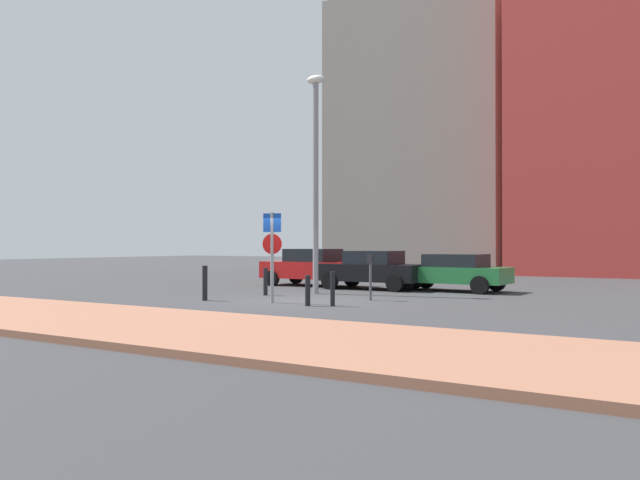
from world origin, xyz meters
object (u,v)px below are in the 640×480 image
parked_car_black (372,269)px  parking_sign_post (272,246)px  traffic_bollard_far (205,283)px  traffic_bollard_edge (308,291)px  parked_car_red (312,267)px  traffic_bollard_mid (265,282)px  parked_car_green (452,272)px  traffic_bollard_near (333,289)px  street_lamp (316,166)px  parking_meter (370,270)px

parked_car_black → parking_sign_post: 6.74m
traffic_bollard_far → traffic_bollard_edge: (3.62, 0.21, -0.11)m
parked_car_red → traffic_bollard_mid: (1.28, -5.01, -0.33)m
parked_car_green → traffic_bollard_near: parked_car_green is taller
parked_car_black → traffic_bollard_mid: (-1.77, -4.53, -0.30)m
parked_car_black → traffic_bollard_far: 7.45m
parking_sign_post → street_lamp: street_lamp is taller
parked_car_red → parking_sign_post: 7.86m
traffic_bollard_near → traffic_bollard_far: size_ratio=0.90×
parked_car_green → traffic_bollard_mid: parked_car_green is taller
parked_car_red → parking_meter: (5.20, -4.89, 0.13)m
parked_car_black → street_lamp: street_lamp is taller
parked_car_red → parked_car_black: (3.05, -0.49, -0.03)m
traffic_bollard_near → traffic_bollard_far: traffic_bollard_far is taller
parked_car_green → parking_sign_post: parking_sign_post is taller
street_lamp → traffic_bollard_near: street_lamp is taller
parked_car_black → traffic_bollard_near: size_ratio=4.16×
parked_car_red → parking_sign_post: size_ratio=1.57×
street_lamp → traffic_bollard_mid: size_ratio=8.28×
traffic_bollard_near → traffic_bollard_edge: bearing=-155.2°
traffic_bollard_far → traffic_bollard_edge: bearing=3.2°
parking_sign_post → traffic_bollard_mid: size_ratio=2.87×
parking_meter → traffic_bollard_edge: bearing=-105.4°
parking_sign_post → parking_meter: (2.09, 2.27, -0.75)m
parking_meter → traffic_bollard_near: bearing=-91.4°
parking_meter → traffic_bollard_edge: (-0.69, -2.51, -0.49)m
parked_car_green → street_lamp: street_lamp is taller
traffic_bollard_far → parked_car_green: bearing=56.3°
parked_car_green → street_lamp: bearing=-135.7°
parked_car_green → parked_car_black: bearing=-168.6°
traffic_bollard_far → parked_car_red: bearing=96.7°
traffic_bollard_near → traffic_bollard_far: (-4.26, -0.50, 0.05)m
parked_car_black → parking_sign_post: parking_sign_post is taller
parked_car_black → traffic_bollard_near: bearing=-72.4°
parked_car_red → parking_sign_post: bearing=-66.5°
traffic_bollard_far → parking_sign_post: bearing=11.3°
parked_car_green → traffic_bollard_mid: 7.00m
parked_car_green → parking_meter: size_ratio=2.95×
parking_sign_post → traffic_bollard_near: parking_sign_post is taller
traffic_bollard_mid → parking_meter: bearing=1.8°
street_lamp → traffic_bollard_far: (-1.45, -4.12, -3.94)m
traffic_bollard_mid → traffic_bollard_far: 2.63m
traffic_bollard_far → traffic_bollard_near: bearing=6.7°
parked_car_black → parked_car_green: parked_car_black is taller
traffic_bollard_near → traffic_bollard_edge: (-0.64, -0.29, -0.05)m
parked_car_red → parked_car_green: 6.04m
traffic_bollard_far → traffic_bollard_mid: bearing=81.5°
parking_sign_post → traffic_bollard_edge: 1.89m
parking_meter → traffic_bollard_near: size_ratio=1.48×
parked_car_black → street_lamp: (-0.71, -3.01, 3.71)m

